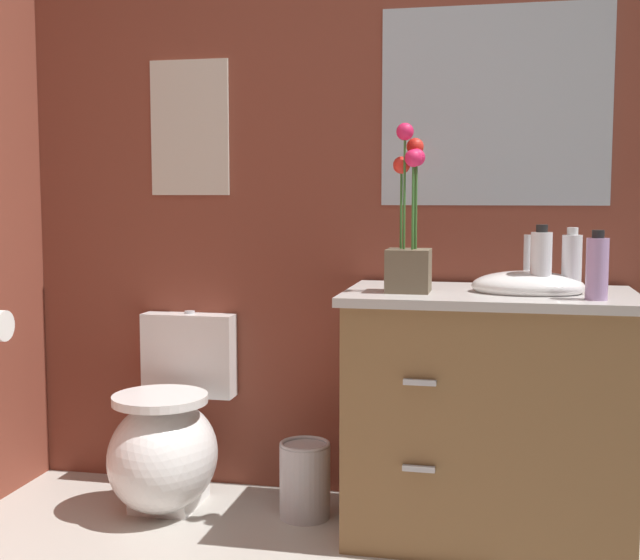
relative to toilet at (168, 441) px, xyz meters
name	(u,v)px	position (x,y,z in m)	size (l,w,h in m)	color
wall_back	(442,164)	(0.96, 0.30, 1.01)	(4.35, 0.05, 2.50)	brown
toilet	(168,441)	(0.00, 0.00, 0.00)	(0.38, 0.59, 0.69)	white
vanity_cabinet	(488,411)	(1.14, -0.03, 0.18)	(0.94, 0.56, 1.00)	brown
flower_vase	(409,241)	(0.88, -0.09, 0.75)	(0.14, 0.14, 0.54)	brown
soap_bottle	(572,263)	(1.40, -0.03, 0.68)	(0.06, 0.06, 0.21)	white
lotion_bottle	(541,262)	(1.30, -0.07, 0.68)	(0.07, 0.07, 0.22)	white
hand_wash_bottle	(597,268)	(1.46, -0.18, 0.68)	(0.07, 0.07, 0.21)	#B28CBF
trash_bin	(305,479)	(0.51, 0.00, -0.11)	(0.18, 0.18, 0.27)	#B7B7BC
wall_poster	(190,128)	(0.00, 0.27, 1.15)	(0.31, 0.01, 0.51)	beige
wall_mirror	(495,106)	(1.14, 0.27, 1.21)	(0.80, 0.01, 0.70)	#B2BCC6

